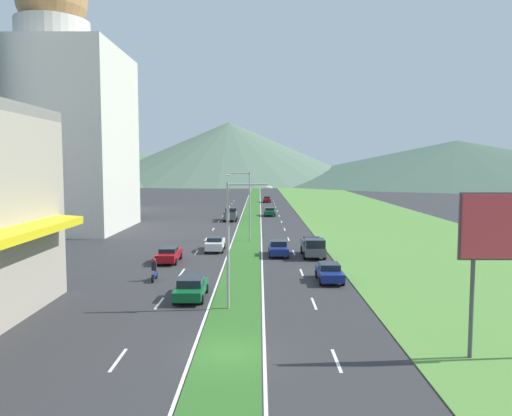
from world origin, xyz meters
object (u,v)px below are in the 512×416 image
(car_3, at_px, (215,244))
(pickup_truck_1, at_px, (313,247))
(car_6, at_px, (267,199))
(car_7, at_px, (169,254))
(billboard_roadside, at_px, (507,236))
(car_5, at_px, (279,248))
(street_lamp_near, at_px, (233,236))
(car_2, at_px, (270,212))
(street_lamp_mid, at_px, (247,201))
(car_0, at_px, (329,272))
(pickup_truck_0, at_px, (231,215))
(motorcycle_rider, at_px, (154,271))
(car_1, at_px, (191,288))

(car_3, distance_m, pickup_truck_1, 10.67)
(car_6, xyz_separation_m, car_7, (-10.38, -76.86, -0.02))
(billboard_roadside, height_order, car_5, billboard_roadside)
(street_lamp_near, xyz_separation_m, pickup_truck_1, (6.98, 18.08, -3.71))
(billboard_roadside, bearing_deg, car_2, 98.09)
(street_lamp_mid, height_order, car_3, street_lamp_mid)
(street_lamp_mid, bearing_deg, car_0, -71.42)
(street_lamp_mid, bearing_deg, pickup_truck_0, 98.23)
(car_3, xyz_separation_m, pickup_truck_0, (-0.05, 29.43, 0.20))
(car_3, xyz_separation_m, motorcycle_rider, (-3.57, -13.84, -0.04))
(car_1, bearing_deg, pickup_truck_1, -32.87)
(car_3, xyz_separation_m, car_6, (6.59, 70.64, -0.02))
(street_lamp_mid, distance_m, pickup_truck_0, 23.08)
(car_5, distance_m, car_6, 73.41)
(car_0, height_order, pickup_truck_0, pickup_truck_0)
(street_lamp_mid, xyz_separation_m, pickup_truck_1, (6.86, -10.45, -3.85))
(street_lamp_mid, height_order, car_5, street_lamp_mid)
(car_1, bearing_deg, car_5, -22.07)
(street_lamp_mid, height_order, billboard_roadside, street_lamp_mid)
(billboard_roadside, relative_size, car_2, 1.76)
(street_lamp_near, distance_m, car_3, 22.18)
(car_1, distance_m, car_6, 89.94)
(car_1, height_order, car_5, car_5)
(street_lamp_mid, relative_size, car_1, 1.75)
(motorcycle_rider, bearing_deg, car_1, -145.35)
(street_lamp_near, height_order, car_3, street_lamp_near)
(car_2, relative_size, car_6, 0.98)
(street_lamp_near, relative_size, billboard_roadside, 1.03)
(car_5, height_order, pickup_truck_0, pickup_truck_0)
(street_lamp_mid, distance_m, motorcycle_rider, 22.21)
(car_5, relative_size, car_7, 0.92)
(car_0, bearing_deg, pickup_truck_1, -179.21)
(street_lamp_mid, xyz_separation_m, car_5, (3.44, -9.68, -4.05))
(car_6, bearing_deg, pickup_truck_0, -9.15)
(billboard_roadside, bearing_deg, car_0, 110.48)
(street_lamp_mid, xyz_separation_m, billboard_roadside, (12.88, -36.56, 1.01))
(car_1, bearing_deg, car_0, -63.27)
(street_lamp_near, height_order, car_2, street_lamp_near)
(billboard_roadside, relative_size, car_1, 1.66)
(car_3, bearing_deg, pickup_truck_1, -109.34)
(car_1, xyz_separation_m, car_5, (6.60, 16.29, 0.02))
(car_2, xyz_separation_m, car_7, (-10.37, -43.48, -0.02))
(car_5, bearing_deg, pickup_truck_1, 77.41)
(car_3, xyz_separation_m, pickup_truck_1, (10.07, -3.53, 0.20))
(pickup_truck_1, bearing_deg, car_6, -177.31)
(motorcycle_rider, bearing_deg, car_6, -6.86)
(car_1, height_order, car_6, car_6)
(car_6, height_order, motorcycle_rider, motorcycle_rider)
(car_2, bearing_deg, car_0, 4.06)
(car_0, bearing_deg, motorcycle_rider, -90.40)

